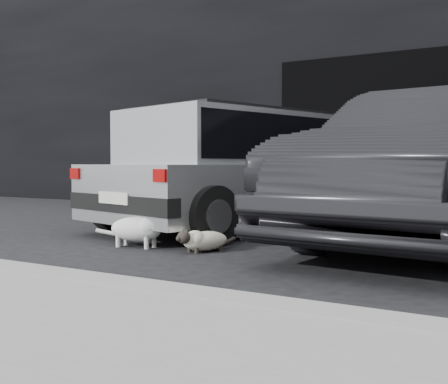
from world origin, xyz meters
The scene contains 8 objects.
ground centered at (0.00, 0.00, 0.00)m, with size 80.00×80.00×0.00m, color black.
building_facade centered at (1.00, 6.00, 2.50)m, with size 34.00×4.00×5.00m, color black.
garage_opening centered at (1.00, 3.99, 1.30)m, with size 4.00×0.10×2.60m, color black.
curb centered at (1.00, -2.60, 0.06)m, with size 18.00×0.25×0.12m, color gray.
silver_hatchback centered at (-0.21, 1.04, 0.80)m, with size 2.78×4.31×1.47m.
second_car centered at (2.21, 0.92, 0.81)m, with size 1.72×4.93×1.62m, color black.
cat_siamese centered at (0.39, -0.81, 0.11)m, with size 0.40×0.66×0.24m.
cat_white centered at (-0.29, -0.88, 0.19)m, with size 0.82×0.33×0.39m.
Camera 1 is at (3.21, -5.15, 0.82)m, focal length 45.00 mm.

